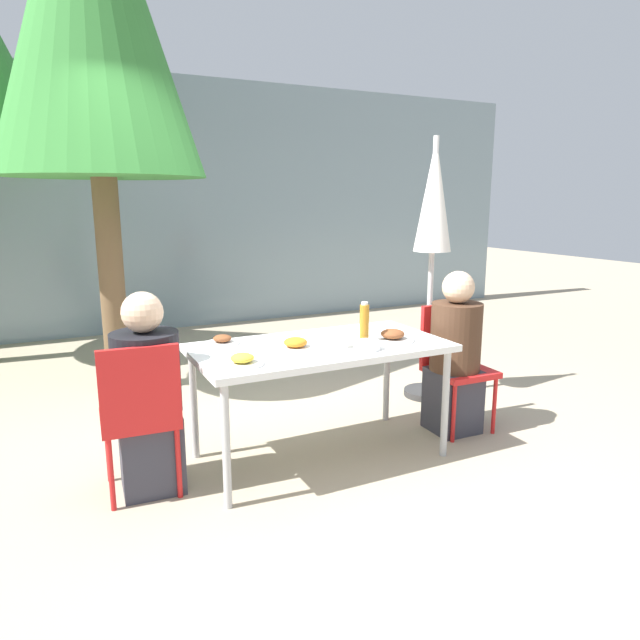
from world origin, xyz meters
name	(u,v)px	position (x,y,z in m)	size (l,w,h in m)	color
ground_plane	(320,456)	(0.00, 0.00, 0.00)	(24.00, 24.00, 0.00)	tan
building_facade	(168,206)	(0.00, 4.16, 1.50)	(10.00, 0.20, 3.00)	gray
dining_table	(320,353)	(0.00, 0.00, 0.67)	(1.52, 0.78, 0.72)	white
chair_left	(140,409)	(-1.06, -0.01, 0.50)	(0.42, 0.42, 0.86)	red
person_left	(148,400)	(-1.01, 0.06, 0.52)	(0.36, 0.36, 1.11)	#383842
chair_right	(453,357)	(1.06, 0.05, 0.50)	(0.41, 0.41, 0.86)	red
person_right	(455,357)	(1.01, -0.03, 0.52)	(0.34, 0.34, 1.12)	#383842
closed_umbrella	(433,215)	(1.28, 0.63, 1.46)	(0.36, 0.36, 2.04)	#333333
plate_0	(393,336)	(0.44, -0.12, 0.75)	(0.27, 0.27, 0.07)	white
plate_1	(242,361)	(-0.56, -0.21, 0.75)	(0.23, 0.23, 0.06)	white
plate_2	(296,345)	(-0.18, -0.03, 0.75)	(0.25, 0.25, 0.07)	white
plate_3	(222,341)	(-0.52, 0.26, 0.75)	(0.20, 0.20, 0.06)	white
bottle	(364,323)	(0.25, -0.09, 0.85)	(0.06, 0.06, 0.26)	#B7751E
drinking_cup	(341,339)	(0.08, -0.13, 0.78)	(0.08, 0.08, 0.10)	white
salad_bowl	(367,345)	(0.19, -0.22, 0.75)	(0.16, 0.16, 0.05)	white
tree_behind_left	(90,0)	(-0.95, 1.90, 3.02)	(1.59, 1.59, 4.34)	brown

